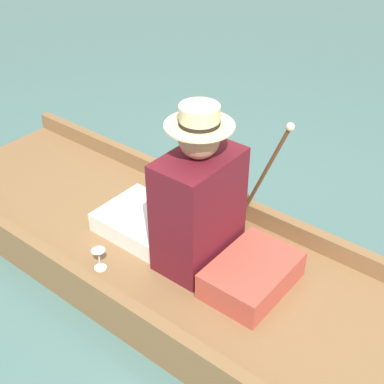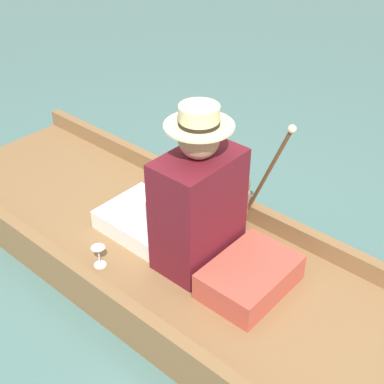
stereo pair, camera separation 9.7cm
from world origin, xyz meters
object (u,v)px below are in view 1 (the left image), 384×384
Objects in this scene: seated_person at (187,205)px; walking_cane at (267,168)px; wine_glass at (99,255)px; teddy_bear at (235,199)px.

seated_person is 0.46m from walking_cane.
seated_person reaches higher than walking_cane.
seated_person is 1.21× the size of walking_cane.
wine_glass is at bearing 147.53° from walking_cane.
teddy_bear is 0.80m from wine_glass.
wine_glass is (-0.74, 0.31, -0.07)m from teddy_bear.
wine_glass is 0.17× the size of walking_cane.
walking_cane is at bearing -38.29° from seated_person.
walking_cane is at bearing -32.47° from wine_glass.
teddy_bear is (0.36, -0.05, -0.15)m from seated_person.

